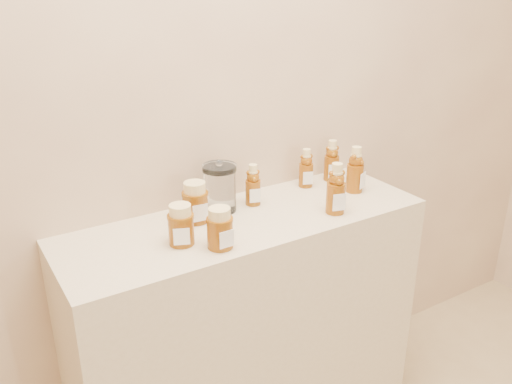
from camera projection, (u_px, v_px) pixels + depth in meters
wall_back at (213, 67)px, 1.71m from camera, size 3.50×0.02×2.70m
display_table at (247, 335)px, 1.90m from camera, size 1.20×0.40×0.90m
bear_bottle_back_left at (253, 182)px, 1.80m from camera, size 0.07×0.07×0.16m
bear_bottle_back_mid at (306, 165)px, 1.95m from camera, size 0.07×0.07×0.16m
bear_bottle_back_right at (332, 158)px, 2.01m from camera, size 0.08×0.08×0.17m
bear_bottle_front_left at (336, 185)px, 1.73m from camera, size 0.08×0.08×0.19m
bear_bottle_front_right at (355, 166)px, 1.90m from camera, size 0.09×0.09×0.19m
honey_jar_left at (181, 225)px, 1.55m from camera, size 0.10×0.10×0.12m
honey_jar_back at (195, 202)px, 1.69m from camera, size 0.09×0.09×0.13m
honey_jar_front at (220, 228)px, 1.53m from camera, size 0.08×0.08×0.12m
glass_canister at (220, 186)px, 1.75m from camera, size 0.13×0.13×0.17m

